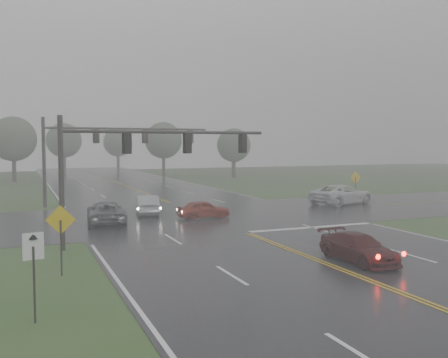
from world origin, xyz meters
name	(u,v)px	position (x,y,z in m)	size (l,w,h in m)	color
ground	(439,308)	(0.00, 0.00, 0.00)	(180.00, 180.00, 0.00)	#2D4E21
main_road	(211,219)	(0.00, 20.00, 0.00)	(18.00, 160.00, 0.02)	black
cross_street	(201,215)	(0.00, 22.00, 0.00)	(120.00, 14.00, 0.02)	black
stop_bar	(312,228)	(4.50, 14.40, 0.00)	(8.50, 0.50, 0.01)	silver
sedan_maroon	(358,262)	(1.50, 5.97, 0.00)	(1.70, 4.19, 1.22)	#3A0A0B
sedan_red	(204,218)	(-0.35, 20.55, 0.00)	(1.46, 3.64, 1.24)	maroon
sedan_silver	(147,215)	(-3.51, 23.90, 0.00)	(1.48, 4.26, 1.40)	#9CA0A4
car_grey	(106,224)	(-6.94, 20.89, 0.00)	(2.34, 5.08, 1.41)	#4F5256
pickup_white	(342,204)	(13.36, 23.72, 0.00)	(2.78, 6.02, 1.67)	silver
signal_gantry_near	(129,156)	(-6.93, 13.47, 4.55)	(10.82, 0.29, 6.52)	black
signal_gantry_far	(99,144)	(-5.80, 31.17, 5.17)	(14.05, 0.37, 7.31)	black
sign_diamond_west	(61,228)	(-10.62, 8.58, 1.86)	(1.13, 0.29, 2.76)	black
sign_arrow_white	(34,260)	(-11.74, 3.43, 1.82)	(0.58, 0.12, 2.61)	black
sign_diamond_east	(355,181)	(15.27, 24.43, 1.88)	(1.16, 0.13, 2.79)	black
tree_nw_a	(13,139)	(-12.72, 60.87, 5.81)	(6.02, 6.02, 8.84)	#322620
tree_ne_a	(163,140)	(9.61, 66.87, 5.74)	(5.94, 5.94, 8.73)	#322620
tree_n_mid	(64,141)	(-4.87, 78.14, 5.75)	(5.96, 5.96, 8.75)	#322620
tree_e_near	(234,145)	(18.26, 58.25, 4.95)	(5.14, 5.14, 7.55)	#322620
tree_n_far	(118,142)	(5.97, 87.19, 5.48)	(5.68, 5.68, 8.35)	#322620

